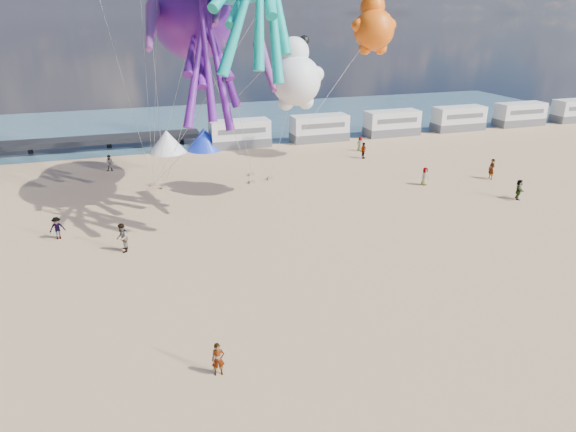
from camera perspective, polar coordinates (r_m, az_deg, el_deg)
The scene contains 30 objects.
ground at distance 21.66m, azimuth 3.59°, elevation -18.52°, with size 120.00×120.00×0.00m, color tan.
water at distance 71.97m, azimuth -12.80°, elevation 9.90°, with size 120.00×120.00×0.00m, color #3C5F72.
motorhome_0 at distance 58.04m, azimuth -5.38°, elevation 9.10°, with size 6.60×2.50×3.00m, color silver.
motorhome_1 at distance 60.77m, azimuth 3.51°, elevation 9.72°, with size 6.60×2.50×3.00m, color silver.
motorhome_2 at distance 64.79m, azimuth 11.49°, elevation 10.08°, with size 6.60×2.50×3.00m, color silver.
motorhome_3 at distance 69.88m, azimuth 18.43°, elevation 10.24°, with size 6.60×2.50×3.00m, color silver.
motorhome_4 at distance 75.82m, azimuth 24.36°, elevation 10.26°, with size 6.60×2.50×3.00m, color silver.
motorhome_5 at distance 82.44m, azimuth 29.38°, elevation 10.19°, with size 6.60×2.50×3.00m, color silver.
tent_white at distance 56.94m, azimuth -13.31°, elevation 8.07°, with size 4.00×4.00×2.40m, color white.
tent_blue at distance 57.38m, azimuth -9.30°, elevation 8.47°, with size 4.00×4.00×2.40m, color #1933CC.
standing_person at distance 22.02m, azimuth -7.77°, elevation -15.50°, with size 0.54×0.35×1.48m, color tan.
beachgoer_0 at distance 56.68m, azimuth 8.01°, elevation 7.94°, with size 0.57×0.37×1.56m, color #7F6659.
beachgoer_1 at distance 51.50m, azimuth -19.18°, elevation 5.57°, with size 0.77×0.50×1.57m, color #7F6659.
beachgoer_2 at distance 37.08m, azimuth -24.27°, elevation -1.22°, with size 0.75×0.59×1.55m, color #7F6659.
beachgoer_3 at distance 53.66m, azimuth 8.38°, elevation 7.21°, with size 1.08×0.62×1.68m, color #7F6659.
beachgoer_4 at distance 45.08m, azimuth 24.27°, elevation 2.70°, with size 0.96×0.40×1.64m, color #7F6659.
beachgoer_5 at distance 49.75m, azimuth 21.68°, elevation 4.88°, with size 1.73×0.55×1.86m, color #7F6659.
beachgoer_6 at distance 46.17m, azimuth 14.95°, elevation 4.29°, with size 0.58×0.38×1.58m, color #7F6659.
beachgoer_7 at distance 33.56m, azimuth -17.95°, elevation -2.34°, with size 0.92×0.60×1.88m, color #7F6659.
sandbag_a at distance 45.18m, azimuth -13.55°, elevation 3.13°, with size 0.50×0.35×0.22m, color gray.
sandbag_b at distance 45.45m, azimuth -4.02°, elevation 3.81°, with size 0.50×0.35×0.22m, color gray.
sandbag_c at distance 46.33m, azimuth -2.00°, elevation 4.19°, with size 0.50×0.35×0.22m, color gray.
sandbag_d at distance 47.68m, azimuth -4.08°, elevation 4.66°, with size 0.50×0.35×0.22m, color gray.
sandbag_e at distance 46.08m, azimuth -14.70°, elevation 3.39°, with size 0.50×0.35×0.22m, color gray.
kite_octopus_purple at distance 43.21m, azimuth -10.60°, elevation 20.68°, with size 4.78×11.16×12.76m, color #5D188A, non-canonical shape.
kite_panda at distance 39.57m, azimuth 0.91°, elevation 14.82°, with size 4.49×4.23×6.34m, color white, non-canonical shape.
kite_teddy_orange at distance 51.18m, azimuth 9.52°, elevation 19.73°, with size 4.56×4.29×6.44m, color #FD610E, non-canonical shape.
windsock_left at distance 37.79m, azimuth -14.96°, elevation 19.70°, with size 1.10×7.38×7.38m, color red, non-canonical shape.
windsock_mid at distance 39.51m, azimuth -7.93°, elevation 22.16°, with size 1.00×5.95×5.95m, color red, non-canonical shape.
windsock_right at distance 35.82m, azimuth -2.42°, elevation 16.26°, with size 0.90×5.41×5.41m, color red, non-canonical shape.
Camera 1 is at (-6.33, -15.33, 13.94)m, focal length 32.00 mm.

